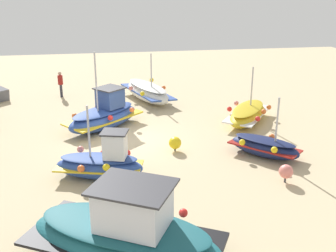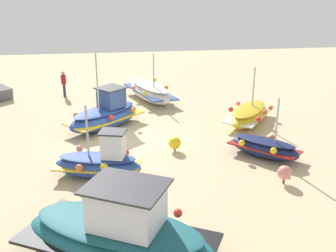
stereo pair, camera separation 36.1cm
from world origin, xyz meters
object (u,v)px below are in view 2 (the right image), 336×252
fishing_boat_0 (106,115)px  fishing_boat_3 (264,147)px  fishing_boat_4 (150,91)px  mooring_buoy_1 (175,143)px  fishing_boat_1 (100,163)px  mooring_buoy_0 (284,173)px  fishing_boat_5 (249,114)px  fishing_boat_2 (119,234)px  person_walking (64,82)px

fishing_boat_0 → fishing_boat_3: fishing_boat_0 is taller
fishing_boat_4 → mooring_buoy_1: fishing_boat_4 is taller
fishing_boat_0 → mooring_buoy_1: 4.63m
fishing_boat_1 → fishing_boat_4: bearing=89.1°
fishing_boat_1 → fishing_boat_4: (10.29, -2.97, -0.04)m
mooring_buoy_0 → fishing_boat_0: bearing=42.3°
fishing_boat_5 → mooring_buoy_0: (-6.77, 0.97, -0.02)m
fishing_boat_0 → mooring_buoy_1: fishing_boat_0 is taller
fishing_boat_5 → fishing_boat_2: bearing=1.4°
fishing_boat_0 → person_walking: fishing_boat_0 is taller
fishing_boat_1 → mooring_buoy_0: fishing_boat_1 is taller
fishing_boat_1 → fishing_boat_3: size_ratio=1.16×
mooring_buoy_1 → fishing_boat_5: bearing=-54.6°
mooring_buoy_0 → mooring_buoy_1: size_ratio=1.07×
fishing_boat_4 → fishing_boat_5: fishing_boat_4 is taller
mooring_buoy_0 → fishing_boat_3: bearing=-3.5°
fishing_boat_5 → mooring_buoy_0: size_ratio=5.85×
fishing_boat_0 → fishing_boat_5: 7.47m
fishing_boat_0 → fishing_boat_3: 8.14m
fishing_boat_0 → mooring_buoy_0: (-7.13, -6.49, -0.24)m
mooring_buoy_0 → fishing_boat_1: bearing=77.1°
fishing_boat_5 → fishing_boat_1: bearing=-19.6°
fishing_boat_1 → fishing_boat_2: (-4.97, -0.59, 0.16)m
fishing_boat_4 → mooring_buoy_1: bearing=163.2°
fishing_boat_1 → fishing_boat_3: (0.89, -6.89, -0.15)m
fishing_boat_4 → fishing_boat_1: bearing=145.3°
fishing_boat_4 → mooring_buoy_0: 12.41m
fishing_boat_1 → mooring_buoy_0: bearing=2.3°
fishing_boat_3 → mooring_buoy_0: size_ratio=4.35×
fishing_boat_0 → fishing_boat_1: (-5.59, 0.25, -0.09)m
fishing_boat_0 → fishing_boat_2: size_ratio=0.73×
fishing_boat_2 → fishing_boat_5: fishing_boat_5 is taller
mooring_buoy_0 → fishing_boat_4: bearing=17.6°
fishing_boat_4 → fishing_boat_5: bearing=-155.5°
fishing_boat_0 → mooring_buoy_1: (-3.54, -2.97, -0.30)m
person_walking → fishing_boat_3: bearing=135.5°
fishing_boat_4 → person_walking: size_ratio=3.16×
fishing_boat_2 → person_walking: (16.92, 2.99, 0.19)m
fishing_boat_0 → fishing_boat_5: size_ratio=1.04×
fishing_boat_0 → person_walking: size_ratio=2.62×
fishing_boat_0 → fishing_boat_4: size_ratio=0.83×
fishing_boat_0 → fishing_boat_1: fishing_boat_0 is taller
fishing_boat_2 → person_walking: bearing=128.8°
fishing_boat_2 → person_walking: size_ratio=3.58×
fishing_boat_3 → person_walking: bearing=-4.2°
fishing_boat_2 → fishing_boat_3: size_ratio=1.91×
person_walking → mooring_buoy_1: (-9.90, -5.62, -0.56)m
person_walking → fishing_boat_5: bearing=151.9°
fishing_boat_1 → mooring_buoy_0: (-1.54, -6.74, -0.15)m
fishing_boat_0 → fishing_boat_4: bearing=18.2°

